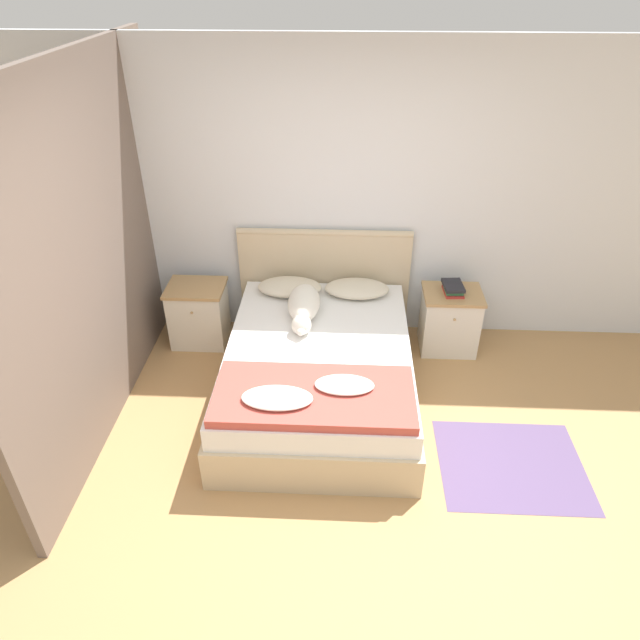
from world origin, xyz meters
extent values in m
plane|color=tan|center=(0.00, 0.00, 0.00)|extent=(16.00, 16.00, 0.00)
cube|color=silver|center=(0.00, 2.13, 1.27)|extent=(9.00, 0.06, 2.55)
cube|color=#706056|center=(-1.72, 1.05, 1.27)|extent=(0.06, 3.10, 2.55)
cube|color=#C6B28E|center=(-0.14, 1.04, 0.16)|extent=(1.46, 1.99, 0.33)
cube|color=white|center=(-0.14, 1.04, 0.42)|extent=(1.40, 1.93, 0.18)
cube|color=#C6B28E|center=(-0.14, 2.06, 0.49)|extent=(1.54, 0.04, 0.99)
cylinder|color=#C6B28E|center=(-0.14, 2.06, 0.99)|extent=(1.54, 0.06, 0.06)
cube|color=silver|center=(-1.27, 1.79, 0.27)|extent=(0.48, 0.38, 0.54)
cube|color=tan|center=(-1.27, 1.79, 0.56)|extent=(0.51, 0.41, 0.03)
sphere|color=tan|center=(-1.27, 1.59, 0.42)|extent=(0.02, 0.02, 0.02)
cube|color=silver|center=(0.98, 1.79, 0.27)|extent=(0.48, 0.38, 0.54)
cube|color=tan|center=(0.98, 1.79, 0.56)|extent=(0.51, 0.41, 0.03)
sphere|color=tan|center=(0.98, 1.59, 0.42)|extent=(0.02, 0.02, 0.02)
ellipsoid|color=beige|center=(-0.44, 1.82, 0.57)|extent=(0.56, 0.33, 0.12)
ellipsoid|color=beige|center=(0.15, 1.82, 0.57)|extent=(0.56, 0.33, 0.12)
cube|color=#BC4C42|center=(-0.14, 0.41, 0.55)|extent=(1.34, 0.63, 0.06)
ellipsoid|color=silver|center=(-0.38, 0.32, 0.60)|extent=(0.47, 0.25, 0.06)
ellipsoid|color=silver|center=(0.06, 0.48, 0.60)|extent=(0.40, 0.22, 0.05)
ellipsoid|color=silver|center=(-0.29, 1.48, 0.62)|extent=(0.26, 0.49, 0.22)
sphere|color=silver|center=(-0.29, 1.20, 0.59)|extent=(0.16, 0.16, 0.16)
ellipsoid|color=silver|center=(-0.29, 1.13, 0.58)|extent=(0.07, 0.09, 0.06)
cone|color=silver|center=(-0.33, 1.21, 0.65)|extent=(0.05, 0.05, 0.06)
cone|color=silver|center=(-0.24, 1.21, 0.65)|extent=(0.05, 0.05, 0.06)
ellipsoid|color=silver|center=(-0.25, 1.69, 0.56)|extent=(0.15, 0.22, 0.08)
cube|color=#AD2D28|center=(0.97, 1.79, 0.58)|extent=(0.17, 0.22, 0.02)
cube|color=#337547|center=(0.97, 1.80, 0.60)|extent=(0.15, 0.19, 0.03)
cube|color=#232328|center=(0.97, 1.80, 0.64)|extent=(0.18, 0.24, 0.03)
cube|color=#604C75|center=(1.25, 0.37, 0.00)|extent=(1.01, 0.85, 0.00)
camera|label=1|loc=(0.04, -2.49, 3.05)|focal=32.00mm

